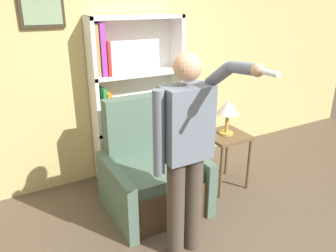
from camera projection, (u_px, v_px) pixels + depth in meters
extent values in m
cube|color=tan|center=(130.00, 61.00, 3.89)|extent=(8.00, 0.06, 2.80)
cube|color=#33281E|center=(41.00, 3.00, 3.20)|extent=(0.43, 0.04, 0.46)
cube|color=gray|center=(41.00, 3.00, 3.18)|extent=(0.37, 0.01, 0.40)
cube|color=white|center=(95.00, 107.00, 3.67)|extent=(0.04, 0.28, 1.93)
cube|color=white|center=(177.00, 94.00, 4.15)|extent=(0.04, 0.28, 1.93)
cube|color=white|center=(134.00, 97.00, 4.02)|extent=(1.10, 0.01, 1.93)
cube|color=white|center=(141.00, 170.00, 4.25)|extent=(1.10, 0.28, 0.04)
cube|color=white|center=(139.00, 125.00, 4.03)|extent=(1.10, 0.28, 0.04)
cube|color=white|center=(138.00, 73.00, 3.79)|extent=(1.10, 0.28, 0.04)
cube|color=white|center=(136.00, 17.00, 3.57)|extent=(1.10, 0.28, 0.04)
cube|color=#BC4C56|center=(104.00, 158.00, 3.93)|extent=(0.06, 0.20, 0.54)
cube|color=#337070|center=(109.00, 161.00, 3.98)|extent=(0.04, 0.19, 0.43)
cube|color=purple|center=(113.00, 158.00, 3.99)|extent=(0.04, 0.20, 0.48)
cube|color=#337070|center=(117.00, 155.00, 4.01)|extent=(0.04, 0.23, 0.54)
cube|color=#238438|center=(100.00, 116.00, 3.73)|extent=(0.04, 0.16, 0.37)
cube|color=#238438|center=(103.00, 109.00, 3.73)|extent=(0.03, 0.23, 0.51)
cube|color=orange|center=(108.00, 111.00, 3.76)|extent=(0.05, 0.23, 0.45)
cube|color=#9E7A47|center=(95.00, 50.00, 3.47)|extent=(0.05, 0.18, 0.55)
cube|color=purple|center=(101.00, 50.00, 3.50)|extent=(0.06, 0.22, 0.56)
cube|color=red|center=(106.00, 58.00, 3.56)|extent=(0.04, 0.23, 0.37)
cube|color=#4C3823|center=(155.00, 191.00, 3.45)|extent=(0.75, 0.80, 0.40)
cube|color=#4C6656|center=(156.00, 171.00, 3.32)|extent=(0.71, 0.68, 0.12)
cube|color=#4C6656|center=(139.00, 138.00, 3.57)|extent=(0.75, 0.16, 0.95)
cube|color=#4C6656|center=(116.00, 195.00, 3.23)|extent=(0.10, 0.88, 0.59)
cube|color=#4C6656|center=(189.00, 174.00, 3.61)|extent=(0.10, 0.88, 0.59)
cylinder|color=#473D33|center=(176.00, 209.00, 2.74)|extent=(0.15, 0.15, 0.91)
cylinder|color=#473D33|center=(193.00, 203.00, 2.81)|extent=(0.15, 0.15, 0.91)
cube|color=slate|center=(186.00, 123.00, 2.50)|extent=(0.39, 0.24, 0.59)
sphere|color=tan|center=(187.00, 67.00, 2.35)|extent=(0.21, 0.21, 0.21)
cylinder|color=slate|center=(159.00, 134.00, 2.41)|extent=(0.09, 0.09, 0.68)
cylinder|color=slate|center=(220.00, 75.00, 2.37)|extent=(0.09, 0.28, 0.23)
cylinder|color=slate|center=(244.00, 68.00, 2.14)|extent=(0.08, 0.27, 0.10)
sphere|color=tan|center=(258.00, 70.00, 2.03)|extent=(0.09, 0.09, 0.09)
cylinder|color=white|center=(269.00, 73.00, 1.95)|extent=(0.04, 0.15, 0.04)
cube|color=brown|center=(226.00, 136.00, 3.72)|extent=(0.46, 0.46, 0.04)
cylinder|color=brown|center=(221.00, 173.00, 3.59)|extent=(0.04, 0.04, 0.63)
cylinder|color=brown|center=(249.00, 165.00, 3.77)|extent=(0.04, 0.04, 0.63)
cylinder|color=brown|center=(200.00, 158.00, 3.91)|extent=(0.04, 0.04, 0.63)
cylinder|color=brown|center=(227.00, 151.00, 4.09)|extent=(0.04, 0.04, 0.63)
cylinder|color=gold|center=(226.00, 133.00, 3.71)|extent=(0.16, 0.16, 0.02)
cylinder|color=gold|center=(227.00, 123.00, 3.67)|extent=(0.04, 0.04, 0.22)
cone|color=beige|center=(228.00, 107.00, 3.60)|extent=(0.25, 0.25, 0.16)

